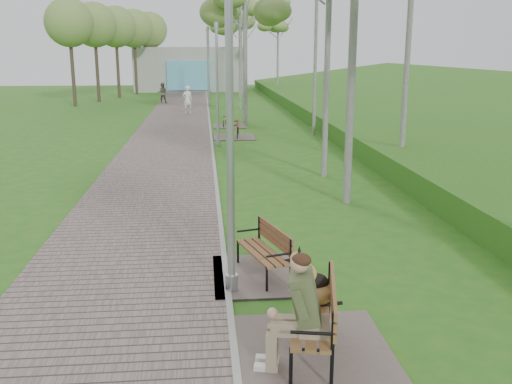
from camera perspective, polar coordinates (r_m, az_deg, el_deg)
walkway at (r=25.89m, az=-8.42°, el=5.61°), size 3.50×67.00×0.04m
kerb at (r=25.85m, az=-4.53°, el=5.72°), size 0.10×67.00×0.05m
embankment at (r=27.31m, az=21.70°, el=5.16°), size 14.00×70.00×1.60m
building_north at (r=55.09m, az=-6.65°, el=12.12°), size 10.00×5.20×4.00m
bench_main at (r=7.24m, az=5.23°, el=-12.76°), size 1.96×2.18×1.71m
bench_second at (r=9.72m, az=0.70°, el=-7.35°), size 1.74×1.93×1.07m
bench_third at (r=25.15m, az=-2.30°, el=5.93°), size 1.79×1.99×1.10m
bench_far at (r=28.74m, az=-2.77°, el=6.89°), size 1.60×1.78×0.98m
lamp_post_near at (r=8.52m, az=-2.60°, el=4.96°), size 0.20×0.20×5.14m
lamp_post_second at (r=22.69m, az=-3.90°, el=10.18°), size 0.18×0.18×4.78m
lamp_post_third at (r=39.78m, az=-4.75°, el=12.15°), size 0.20×0.20×5.29m
lamp_post_far at (r=45.89m, az=-4.84°, el=12.43°), size 0.21×0.21×5.36m
pedestrian_near at (r=34.72m, az=-6.86°, el=9.13°), size 0.72×0.60×1.68m
pedestrian_far at (r=41.90m, az=-9.34°, el=9.74°), size 0.77×0.63×1.49m
birch_far_b at (r=37.57m, az=-1.66°, el=17.66°), size 2.62×2.62×7.80m
birch_distant_a at (r=48.50m, az=-1.51°, el=18.26°), size 2.38×2.38×9.34m
birch_distant_b at (r=48.79m, az=2.23°, el=17.12°), size 2.35×2.35×8.13m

